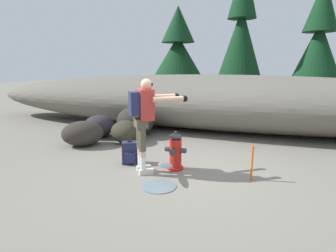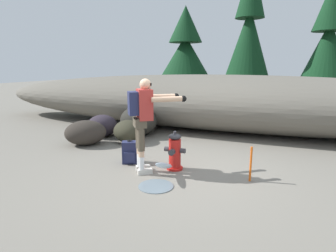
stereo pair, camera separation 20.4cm
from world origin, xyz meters
TOP-DOWN VIEW (x-y plane):
  - ground_plane at (0.00, 0.00)m, footprint 56.00×56.00m
  - dirt_embankment at (0.00, 3.91)m, footprint 16.91×3.20m
  - fire_hydrant at (-0.16, 0.09)m, footprint 0.40×0.35m
  - hydrant_water_jet at (-0.16, -0.53)m, footprint 0.57×1.00m
  - utility_worker at (-0.61, -0.25)m, footprint 1.01×0.90m
  - spare_backpack at (-1.11, 0.08)m, footprint 0.36×0.35m
  - boulder_large at (-2.78, 0.86)m, footprint 1.26×1.21m
  - boulder_mid at (-2.90, 1.73)m, footprint 1.08×1.09m
  - boulder_small at (-2.04, 2.22)m, footprint 1.47×1.48m
  - boulder_outlier at (-1.96, 1.50)m, footprint 1.11×1.16m
  - pine_tree_far_left at (-3.60, 10.83)m, footprint 2.83×2.83m
  - pine_tree_left at (-0.17, 10.41)m, footprint 2.18×2.18m
  - pine_tree_center at (3.39, 10.79)m, footprint 2.39×2.39m
  - survey_stake at (1.22, 0.03)m, footprint 0.04×0.04m

SIDE VIEW (x-z plane):
  - ground_plane at x=0.00m, z-range -0.04..0.00m
  - hydrant_water_jet at x=-0.16m, z-range -0.05..0.37m
  - spare_backpack at x=-1.11m, z-range -0.02..0.45m
  - boulder_outlier at x=-1.96m, z-range 0.00..0.56m
  - boulder_mid at x=-2.90m, z-range 0.00..0.60m
  - survey_stake at x=1.22m, z-range 0.00..0.60m
  - boulder_large at x=-2.78m, z-range 0.00..0.61m
  - fire_hydrant at x=-0.16m, z-range -0.03..0.70m
  - boulder_small at x=-2.04m, z-range 0.00..0.82m
  - dirt_embankment at x=0.00m, z-range 0.00..1.65m
  - utility_worker at x=-0.61m, z-range 0.23..1.93m
  - pine_tree_far_left at x=-3.60m, z-range 0.29..5.40m
  - pine_tree_center at x=3.39m, z-range 0.11..6.01m
  - pine_tree_left at x=-0.17m, z-range 0.18..7.23m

